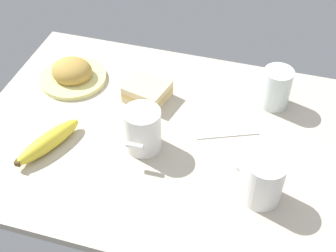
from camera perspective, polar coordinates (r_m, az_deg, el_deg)
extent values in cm
cube|color=#BCB29E|center=(107.12, 0.00, -1.53)|extent=(90.00, 64.00, 2.00)
cylinder|color=#EAE58C|center=(123.75, -11.58, 5.81)|extent=(17.13, 17.13, 1.20)
ellipsoid|color=#B28C3F|center=(122.43, -11.72, 6.62)|extent=(10.51, 9.46, 6.36)
cylinder|color=white|center=(100.54, -3.13, -0.43)|extent=(8.13, 8.13, 10.36)
cylinder|color=brown|center=(97.31, -3.24, 1.53)|extent=(7.15, 7.15, 0.40)
cylinder|color=white|center=(96.54, -4.14, -2.44)|extent=(3.68, 1.26, 1.20)
cylinder|color=white|center=(92.73, 11.69, -6.67)|extent=(7.67, 7.67, 10.23)
cylinder|color=tan|center=(89.27, 12.11, -4.80)|extent=(6.75, 6.75, 0.40)
cylinder|color=white|center=(94.09, 9.25, -4.73)|extent=(2.78, 3.59, 1.20)
cube|color=beige|center=(115.53, -2.53, 3.73)|extent=(11.53, 10.81, 1.60)
cube|color=#D8B259|center=(114.62, -2.55, 4.27)|extent=(11.53, 10.81, 1.20)
cube|color=beige|center=(113.73, -2.57, 4.81)|extent=(11.53, 10.81, 1.60)
cylinder|color=silver|center=(114.06, 13.14, 4.58)|extent=(7.06, 7.06, 10.07)
cylinder|color=white|center=(114.71, 13.06, 4.18)|extent=(6.36, 6.36, 8.00)
ellipsoid|color=yellow|center=(105.72, -14.48, -1.83)|extent=(10.51, 17.39, 3.91)
cube|color=#4C3819|center=(103.10, -17.95, -4.32)|extent=(1.20, 1.20, 1.20)
cube|color=white|center=(111.82, 6.59, 1.34)|extent=(19.01, 19.01, 0.30)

